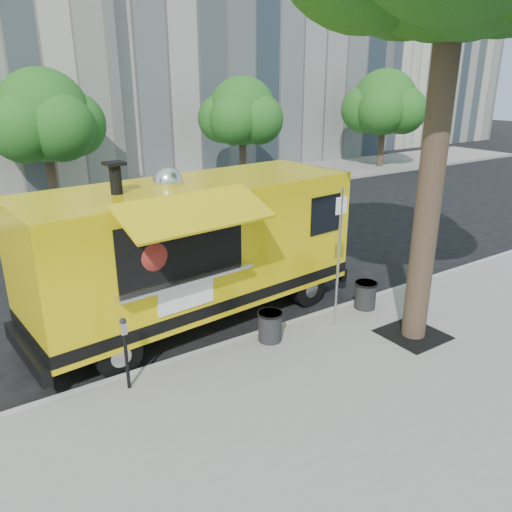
{
  "coord_description": "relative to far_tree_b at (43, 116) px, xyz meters",
  "views": [
    {
      "loc": [
        -5.25,
        -8.68,
        5.18
      ],
      "look_at": [
        0.53,
        0.0,
        1.47
      ],
      "focal_mm": 35.0,
      "sensor_mm": 36.0,
      "label": 1
    }
  ],
  "objects": [
    {
      "name": "far_sidewalk",
      "position": [
        1.0,
        0.8,
        -3.76
      ],
      "size": [
        60.0,
        5.0,
        0.15
      ],
      "primitive_type": "cube",
      "color": "gray",
      "rests_on": "ground"
    },
    {
      "name": "far_tree_b",
      "position": [
        0.0,
        0.0,
        0.0
      ],
      "size": [
        3.6,
        3.6,
        5.5
      ],
      "color": "#33261C",
      "rests_on": "far_sidewalk"
    },
    {
      "name": "sign_post",
      "position": [
        2.55,
        -14.25,
        -1.98
      ],
      "size": [
        0.28,
        0.06,
        3.0
      ],
      "color": "silver",
      "rests_on": "sidewalk"
    },
    {
      "name": "trash_bin_left",
      "position": [
        3.71,
        -14.0,
        -3.35
      ],
      "size": [
        0.53,
        0.53,
        0.63
      ],
      "color": "black",
      "rests_on": "sidewalk"
    },
    {
      "name": "parking_meter",
      "position": [
        -2.0,
        -14.05,
        -2.85
      ],
      "size": [
        0.11,
        0.11,
        1.33
      ],
      "color": "black",
      "rests_on": "sidewalk"
    },
    {
      "name": "building_mid",
      "position": [
        13.0,
        10.3,
        6.17
      ],
      "size": [
        20.0,
        14.0,
        20.0
      ],
      "primitive_type": "cube",
      "color": "gray",
      "rests_on": "ground"
    },
    {
      "name": "curb",
      "position": [
        1.0,
        -13.63,
        -3.76
      ],
      "size": [
        60.0,
        0.14,
        0.16
      ],
      "primitive_type": "cube",
      "color": "#999993",
      "rests_on": "ground"
    },
    {
      "name": "building_right",
      "position": [
        31.0,
        11.3,
        4.17
      ],
      "size": [
        16.0,
        12.0,
        16.0
      ],
      "primitive_type": "cube",
      "color": "beige",
      "rests_on": "ground"
    },
    {
      "name": "tree_well",
      "position": [
        3.6,
        -15.5,
        -3.68
      ],
      "size": [
        1.2,
        1.2,
        0.02
      ],
      "primitive_type": "cube",
      "color": "black",
      "rests_on": "sidewalk"
    },
    {
      "name": "sidewalk",
      "position": [
        1.0,
        -16.7,
        -3.76
      ],
      "size": [
        60.0,
        6.0,
        0.15
      ],
      "primitive_type": "cube",
      "color": "gray",
      "rests_on": "ground"
    },
    {
      "name": "trash_bin_right",
      "position": [
        0.99,
        -14.03,
        -3.35
      ],
      "size": [
        0.52,
        0.52,
        0.62
      ],
      "color": "black",
      "rests_on": "sidewalk"
    },
    {
      "name": "food_truck",
      "position": [
        0.3,
        -12.13,
        -2.08
      ],
      "size": [
        7.69,
        4.01,
        3.72
      ],
      "rotation": [
        0.0,
        0.0,
        0.09
      ],
      "color": "#DFBF0B",
      "rests_on": "ground"
    },
    {
      "name": "far_tree_d",
      "position": [
        19.0,
        -0.1,
        0.06
      ],
      "size": [
        3.78,
        3.78,
        5.64
      ],
      "color": "#33261C",
      "rests_on": "far_sidewalk"
    },
    {
      "name": "far_tree_c",
      "position": [
        9.0,
        -0.3,
        -0.12
      ],
      "size": [
        3.24,
        3.24,
        5.21
      ],
      "color": "#33261C",
      "rests_on": "far_sidewalk"
    },
    {
      "name": "ground",
      "position": [
        1.0,
        -12.7,
        -3.83
      ],
      "size": [
        120.0,
        120.0,
        0.0
      ],
      "primitive_type": "plane",
      "color": "black",
      "rests_on": "ground"
    }
  ]
}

